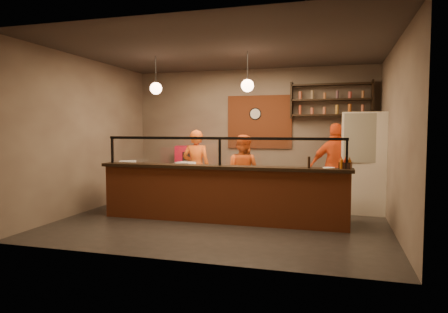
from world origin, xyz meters
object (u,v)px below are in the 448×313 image
(pizza_dough, at_px, (240,171))
(condiment_caddy, at_px, (345,165))
(wall_clock, at_px, (255,114))
(cook_left, at_px, (196,168))
(red_cooler, at_px, (187,171))
(pepper_mill, at_px, (309,162))
(cook_mid, at_px, (242,173))
(fridge, at_px, (364,163))
(cook_right, at_px, (336,167))

(pizza_dough, distance_m, condiment_caddy, 2.01)
(wall_clock, height_order, cook_left, wall_clock)
(red_cooler, distance_m, pepper_mill, 4.09)
(cook_left, bearing_deg, cook_mid, 168.78)
(wall_clock, xyz_separation_m, cook_mid, (0.04, -1.54, -1.30))
(fridge, xyz_separation_m, pepper_mill, (-1.00, -1.78, 0.13))
(wall_clock, xyz_separation_m, cook_right, (1.95, -1.10, -1.17))
(pizza_dough, bearing_deg, cook_left, 144.50)
(pepper_mill, bearing_deg, condiment_caddy, 9.81)
(cook_right, xyz_separation_m, condiment_caddy, (0.15, -1.60, 0.19))
(cook_mid, xyz_separation_m, cook_right, (1.91, 0.44, 0.12))
(cook_left, distance_m, pizza_dough, 1.47)
(fridge, xyz_separation_m, red_cooler, (-4.21, 0.71, -0.38))
(wall_clock, distance_m, cook_left, 2.15)
(condiment_caddy, bearing_deg, cook_right, 95.37)
(condiment_caddy, bearing_deg, pizza_dough, 167.18)
(red_cooler, bearing_deg, cook_right, -30.19)
(cook_mid, bearing_deg, cook_left, 5.85)
(cook_left, distance_m, condiment_caddy, 3.42)
(wall_clock, distance_m, pepper_mill, 3.32)
(red_cooler, relative_size, condiment_caddy, 6.66)
(cook_mid, relative_size, condiment_caddy, 8.22)
(cook_left, relative_size, pizza_dough, 3.21)
(cook_left, bearing_deg, fridge, -177.63)
(fridge, height_order, condiment_caddy, fridge)
(cook_left, bearing_deg, pizza_dough, 140.82)
(cook_left, height_order, cook_right, cook_right)
(cook_mid, bearing_deg, condiment_caddy, 164.11)
(cook_right, relative_size, pizza_dough, 3.47)
(cook_right, xyz_separation_m, red_cooler, (-3.66, 0.79, -0.27))
(pepper_mill, bearing_deg, pizza_dough, 157.98)
(red_cooler, height_order, pepper_mill, red_cooler)
(cook_right, relative_size, red_cooler, 1.42)
(red_cooler, bearing_deg, fridge, -27.57)
(pizza_dough, bearing_deg, fridge, 27.67)
(pizza_dough, bearing_deg, pepper_mill, -22.02)
(cook_left, distance_m, fridge, 3.57)
(cook_right, height_order, pizza_dough, cook_right)
(cook_right, bearing_deg, pizza_dough, 26.27)
(wall_clock, bearing_deg, pepper_mill, -61.79)
(fridge, bearing_deg, pizza_dough, -148.00)
(cook_right, distance_m, condiment_caddy, 1.61)
(condiment_caddy, height_order, pepper_mill, pepper_mill)
(cook_right, height_order, pepper_mill, cook_right)
(wall_clock, relative_size, condiment_caddy, 1.53)
(fridge, bearing_deg, cook_mid, -163.73)
(red_cooler, bearing_deg, pepper_mill, -55.78)
(wall_clock, xyz_separation_m, fridge, (2.50, -1.02, -1.07))
(wall_clock, distance_m, pizza_dough, 2.56)
(fridge, height_order, pizza_dough, fridge)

